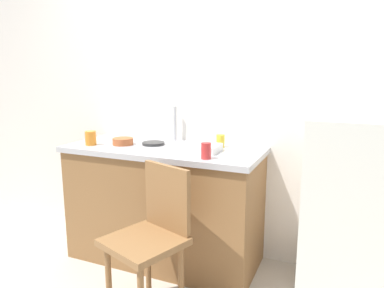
{
  "coord_description": "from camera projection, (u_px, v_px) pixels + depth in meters",
  "views": [
    {
      "loc": [
        1.03,
        -1.63,
        1.43
      ],
      "look_at": [
        0.06,
        0.6,
        0.94
      ],
      "focal_mm": 33.43,
      "sensor_mm": 36.0,
      "label": 1
    }
  ],
  "objects": [
    {
      "name": "cup_yellow",
      "position": [
        220.0,
        141.0,
        2.61
      ],
      "size": [
        0.06,
        0.06,
        0.09
      ],
      "primitive_type": "cylinder",
      "color": "yellow",
      "rests_on": "countertop"
    },
    {
      "name": "countertop",
      "position": [
        164.0,
        149.0,
        2.64
      ],
      "size": [
        1.45,
        0.64,
        0.04
      ],
      "primitive_type": "cube",
      "color": "#B7B7BC",
      "rests_on": "cabinet_base"
    },
    {
      "name": "chair",
      "position": [
        152.0,
        234.0,
        2.09
      ],
      "size": [
        0.51,
        0.51,
        0.89
      ],
      "rotation": [
        0.0,
        0.0,
        -0.34
      ],
      "color": "olive",
      "rests_on": "ground_plane"
    },
    {
      "name": "cup_red",
      "position": [
        206.0,
        151.0,
        2.26
      ],
      "size": [
        0.06,
        0.06,
        0.1
      ],
      "primitive_type": "cylinder",
      "color": "red",
      "rests_on": "countertop"
    },
    {
      "name": "back_wall",
      "position": [
        205.0,
        84.0,
        2.79
      ],
      "size": [
        4.8,
        0.1,
        2.68
      ],
      "primitive_type": "cube",
      "color": "white",
      "rests_on": "ground_plane"
    },
    {
      "name": "dish_tray",
      "position": [
        199.0,
        148.0,
        2.49
      ],
      "size": [
        0.28,
        0.2,
        0.05
      ],
      "primitive_type": "cube",
      "color": "white",
      "rests_on": "countertop"
    },
    {
      "name": "faucet",
      "position": [
        175.0,
        124.0,
        2.84
      ],
      "size": [
        0.02,
        0.02,
        0.27
      ],
      "primitive_type": "cylinder",
      "color": "#B7B7BC",
      "rests_on": "countertop"
    },
    {
      "name": "cabinet_base",
      "position": [
        165.0,
        206.0,
        2.73
      ],
      "size": [
        1.41,
        0.6,
        0.85
      ],
      "primitive_type": "cube",
      "color": "olive",
      "rests_on": "ground_plane"
    },
    {
      "name": "cup_orange",
      "position": [
        91.0,
        138.0,
        2.69
      ],
      "size": [
        0.08,
        0.08,
        0.11
      ],
      "primitive_type": "cylinder",
      "color": "orange",
      "rests_on": "countertop"
    },
    {
      "name": "terracotta_bowl",
      "position": [
        123.0,
        141.0,
        2.71
      ],
      "size": [
        0.16,
        0.16,
        0.05
      ],
      "primitive_type": "cylinder",
      "color": "#B25B33",
      "rests_on": "countertop"
    },
    {
      "name": "refrigerator",
      "position": [
        355.0,
        212.0,
        2.19
      ],
      "size": [
        0.59,
        0.58,
        1.17
      ],
      "primitive_type": "cube",
      "color": "silver",
      "rests_on": "ground_plane"
    },
    {
      "name": "hotplate",
      "position": [
        153.0,
        143.0,
        2.71
      ],
      "size": [
        0.17,
        0.17,
        0.02
      ],
      "primitive_type": "cylinder",
      "color": "#2D2D2D",
      "rests_on": "countertop"
    }
  ]
}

